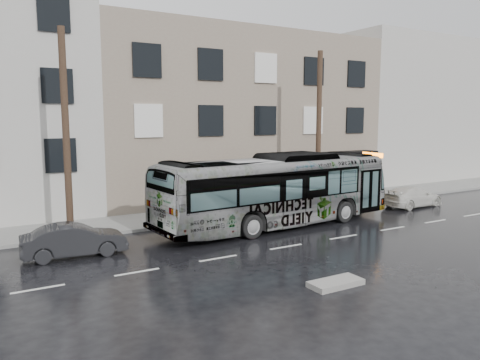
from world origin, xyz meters
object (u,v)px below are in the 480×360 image
object	(u,v)px
bus	(277,190)
dark_sedan	(74,240)
utility_pole_front	(319,130)
sign_post	(332,185)
white_sedan	(412,197)
utility_pole_rear	(66,134)

from	to	relation	value
bus	dark_sedan	bearing A→B (deg)	87.82
utility_pole_front	sign_post	world-z (taller)	utility_pole_front
sign_post	white_sedan	xyz separation A→B (m)	(4.32, -2.38, -0.73)
utility_pole_rear	white_sedan	distance (m)	19.98
dark_sedan	white_sedan	bearing A→B (deg)	-85.23
utility_pole_rear	sign_post	bearing A→B (deg)	0.00
dark_sedan	utility_pole_rear	bearing A→B (deg)	-4.02
utility_pole_rear	utility_pole_front	bearing A→B (deg)	0.00
utility_pole_front	sign_post	distance (m)	3.48
utility_pole_rear	dark_sedan	bearing A→B (deg)	-97.77
bus	utility_pole_front	bearing A→B (deg)	-66.33
utility_pole_rear	white_sedan	bearing A→B (deg)	-7.00
utility_pole_front	sign_post	xyz separation A→B (m)	(1.10, 0.00, -3.30)
sign_post	bus	bearing A→B (deg)	-157.04
utility_pole_front	dark_sedan	bearing A→B (deg)	-169.21
bus	dark_sedan	size ratio (longest dim) A/B	3.29
bus	dark_sedan	xyz separation A→B (m)	(-9.73, -0.31, -1.15)
utility_pole_rear	white_sedan	xyz separation A→B (m)	(19.42, -2.38, -4.03)
sign_post	bus	xyz separation A→B (m)	(-5.75, -2.43, 0.44)
utility_pole_rear	dark_sedan	distance (m)	4.87
sign_post	bus	world-z (taller)	bus
bus	dark_sedan	world-z (taller)	bus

